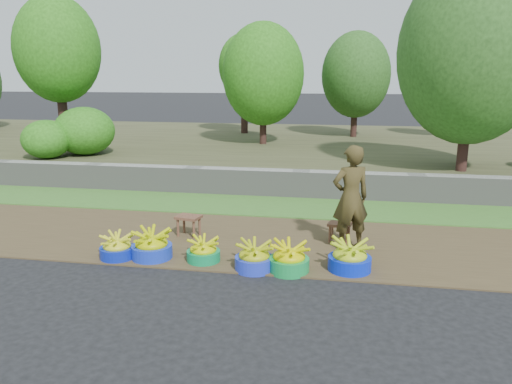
% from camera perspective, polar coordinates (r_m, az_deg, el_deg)
% --- Properties ---
extents(ground_plane, '(120.00, 120.00, 0.00)m').
position_cam_1_polar(ground_plane, '(6.22, 1.76, -9.64)').
color(ground_plane, black).
rests_on(ground_plane, ground).
extents(dirt_shoulder, '(80.00, 2.50, 0.02)m').
position_cam_1_polar(dirt_shoulder, '(7.38, 3.17, -5.82)').
color(dirt_shoulder, '#4A3C25').
rests_on(dirt_shoulder, ground).
extents(grass_verge, '(80.00, 1.50, 0.04)m').
position_cam_1_polar(grass_verge, '(9.28, 4.66, -1.76)').
color(grass_verge, '#3F762A').
rests_on(grass_verge, ground).
extents(retaining_wall, '(80.00, 0.35, 0.55)m').
position_cam_1_polar(retaining_wall, '(10.04, 5.15, 0.89)').
color(retaining_wall, gray).
rests_on(retaining_wall, ground).
extents(earth_bank, '(80.00, 10.00, 0.50)m').
position_cam_1_polar(earth_bank, '(14.85, 6.80, 4.80)').
color(earth_bank, '#434528').
rests_on(earth_bank, ground).
extents(vegetation, '(36.16, 8.11, 4.63)m').
position_cam_1_polar(vegetation, '(13.58, 16.64, 13.29)').
color(vegetation, black).
rests_on(vegetation, earth_bank).
extents(basin_a, '(0.47, 0.47, 0.35)m').
position_cam_1_polar(basin_a, '(6.98, -15.58, -6.16)').
color(basin_a, '#0D24AA').
rests_on(basin_a, ground).
extents(basin_b, '(0.55, 0.55, 0.41)m').
position_cam_1_polar(basin_b, '(6.86, -11.84, -6.07)').
color(basin_b, '#1834C6').
rests_on(basin_b, ground).
extents(basin_c, '(0.44, 0.44, 0.33)m').
position_cam_1_polar(basin_c, '(6.66, -6.03, -6.77)').
color(basin_c, '#0B864A').
rests_on(basin_c, ground).
extents(basin_d, '(0.49, 0.49, 0.37)m').
position_cam_1_polar(basin_d, '(6.36, -0.21, -7.51)').
color(basin_d, blue).
rests_on(basin_d, ground).
extents(basin_e, '(0.51, 0.51, 0.38)m').
position_cam_1_polar(basin_e, '(6.31, 3.80, -7.64)').
color(basin_e, '#159140').
rests_on(basin_e, ground).
extents(basin_f, '(0.54, 0.54, 0.40)m').
position_cam_1_polar(basin_f, '(6.42, 10.66, -7.39)').
color(basin_f, '#0826DB').
rests_on(basin_f, ground).
extents(stool_left, '(0.40, 0.34, 0.31)m').
position_cam_1_polar(stool_left, '(7.65, -7.71, -3.17)').
color(stool_left, brown).
rests_on(stool_left, dirt_shoulder).
extents(stool_right, '(0.37, 0.31, 0.29)m').
position_cam_1_polar(stool_right, '(7.42, 9.53, -3.95)').
color(stool_right, brown).
rests_on(stool_right, dirt_shoulder).
extents(vendor_woman, '(0.64, 0.54, 1.48)m').
position_cam_1_polar(vendor_woman, '(7.01, 10.76, -0.67)').
color(vendor_woman, black).
rests_on(vendor_woman, dirt_shoulder).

